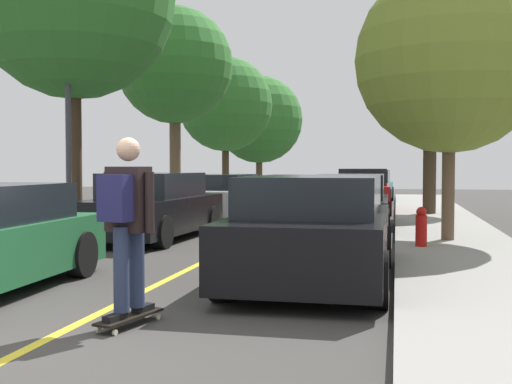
{
  "coord_description": "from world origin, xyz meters",
  "views": [
    {
      "loc": [
        3.05,
        -5.07,
        1.55
      ],
      "look_at": [
        0.1,
        8.35,
        1.0
      ],
      "focal_mm": 44.89,
      "sensor_mm": 36.0,
      "label": 1
    }
  ],
  "objects_px": {
    "street_tree_left_near": "(175,66)",
    "parked_car_right_farthest": "(371,186)",
    "parked_car_right_nearest": "(315,229)",
    "parked_car_left_near": "(154,207)",
    "parked_car_left_far": "(223,197)",
    "parked_car_right_near": "(351,203)",
    "street_tree_left_farthest": "(259,120)",
    "fire_hydrant": "(421,227)",
    "streetlamp": "(68,80)",
    "skateboarder": "(127,215)",
    "street_tree_right_near": "(430,91)",
    "parked_car_right_far": "(364,191)",
    "street_tree_right_nearest": "(450,59)",
    "street_tree_left_far": "(225,104)",
    "skateboard": "(130,317)"
  },
  "relations": [
    {
      "from": "street_tree_left_farthest",
      "to": "street_tree_right_near",
      "type": "distance_m",
      "value": 15.47
    },
    {
      "from": "parked_car_right_nearest",
      "to": "skateboarder",
      "type": "height_order",
      "value": "skateboarder"
    },
    {
      "from": "parked_car_left_near",
      "to": "street_tree_left_near",
      "type": "xyz_separation_m",
      "value": [
        -2.04,
        7.1,
        4.14
      ]
    },
    {
      "from": "parked_car_left_far",
      "to": "parked_car_right_nearest",
      "type": "bearing_deg",
      "value": -68.08
    },
    {
      "from": "parked_car_right_farthest",
      "to": "street_tree_right_nearest",
      "type": "distance_m",
      "value": 15.7
    },
    {
      "from": "parked_car_right_nearest",
      "to": "fire_hydrant",
      "type": "height_order",
      "value": "parked_car_right_nearest"
    },
    {
      "from": "parked_car_right_near",
      "to": "parked_car_right_farthest",
      "type": "height_order",
      "value": "parked_car_right_farthest"
    },
    {
      "from": "parked_car_left_near",
      "to": "skateboarder",
      "type": "xyz_separation_m",
      "value": [
        2.51,
        -7.09,
        0.4
      ]
    },
    {
      "from": "parked_car_left_far",
      "to": "street_tree_left_farthest",
      "type": "height_order",
      "value": "street_tree_left_farthest"
    },
    {
      "from": "parked_car_left_far",
      "to": "parked_car_right_near",
      "type": "relative_size",
      "value": 0.89
    },
    {
      "from": "skateboarder",
      "to": "street_tree_right_near",
      "type": "bearing_deg",
      "value": 76.06
    },
    {
      "from": "parked_car_right_farthest",
      "to": "street_tree_left_near",
      "type": "relative_size",
      "value": 0.65
    },
    {
      "from": "street_tree_left_farthest",
      "to": "street_tree_right_nearest",
      "type": "xyz_separation_m",
      "value": [
        8.06,
        -20.28,
        -0.42
      ]
    },
    {
      "from": "parked_car_right_near",
      "to": "street_tree_left_far",
      "type": "xyz_separation_m",
      "value": [
        -6.02,
        10.81,
        3.51
      ]
    },
    {
      "from": "parked_car_right_farthest",
      "to": "fire_hydrant",
      "type": "distance_m",
      "value": 16.53
    },
    {
      "from": "parked_car_right_near",
      "to": "fire_hydrant",
      "type": "height_order",
      "value": "parked_car_right_near"
    },
    {
      "from": "street_tree_left_near",
      "to": "street_tree_left_far",
      "type": "distance_m",
      "value": 6.35
    },
    {
      "from": "parked_car_left_far",
      "to": "streetlamp",
      "type": "relative_size",
      "value": 0.72
    },
    {
      "from": "parked_car_right_nearest",
      "to": "street_tree_left_farthest",
      "type": "height_order",
      "value": "street_tree_left_farthest"
    },
    {
      "from": "parked_car_left_near",
      "to": "street_tree_left_near",
      "type": "height_order",
      "value": "street_tree_left_near"
    },
    {
      "from": "parked_car_left_near",
      "to": "parked_car_right_near",
      "type": "xyz_separation_m",
      "value": [
        3.98,
        2.6,
        -0.02
      ]
    },
    {
      "from": "parked_car_left_far",
      "to": "fire_hydrant",
      "type": "xyz_separation_m",
      "value": [
        5.48,
        -6.77,
        -0.17
      ]
    },
    {
      "from": "parked_car_right_farthest",
      "to": "streetlamp",
      "type": "relative_size",
      "value": 0.76
    },
    {
      "from": "parked_car_left_far",
      "to": "parked_car_right_far",
      "type": "height_order",
      "value": "parked_car_right_far"
    },
    {
      "from": "parked_car_right_nearest",
      "to": "fire_hydrant",
      "type": "xyz_separation_m",
      "value": [
        1.5,
        3.12,
        -0.23
      ]
    },
    {
      "from": "parked_car_right_nearest",
      "to": "street_tree_left_near",
      "type": "height_order",
      "value": "street_tree_left_near"
    },
    {
      "from": "street_tree_left_far",
      "to": "streetlamp",
      "type": "height_order",
      "value": "street_tree_left_far"
    },
    {
      "from": "street_tree_left_farthest",
      "to": "fire_hydrant",
      "type": "xyz_separation_m",
      "value": [
        7.52,
        -21.44,
        -3.53
      ]
    },
    {
      "from": "parked_car_right_near",
      "to": "streetlamp",
      "type": "height_order",
      "value": "streetlamp"
    },
    {
      "from": "street_tree_left_farthest",
      "to": "parked_car_left_near",
      "type": "bearing_deg",
      "value": -84.25
    },
    {
      "from": "street_tree_left_far",
      "to": "skateboarder",
      "type": "relative_size",
      "value": 3.49
    },
    {
      "from": "parked_car_left_far",
      "to": "street_tree_left_near",
      "type": "xyz_separation_m",
      "value": [
        -2.04,
        1.52,
        4.17
      ]
    },
    {
      "from": "street_tree_right_nearest",
      "to": "fire_hydrant",
      "type": "bearing_deg",
      "value": -114.89
    },
    {
      "from": "parked_car_right_nearest",
      "to": "parked_car_right_farthest",
      "type": "distance_m",
      "value": 19.58
    },
    {
      "from": "street_tree_left_near",
      "to": "parked_car_right_farthest",
      "type": "bearing_deg",
      "value": 53.62
    },
    {
      "from": "skateboard",
      "to": "parked_car_right_near",
      "type": "bearing_deg",
      "value": 81.4
    },
    {
      "from": "street_tree_left_farthest",
      "to": "street_tree_right_near",
      "type": "xyz_separation_m",
      "value": [
        8.06,
        -13.21,
        -0.22
      ]
    },
    {
      "from": "street_tree_right_near",
      "to": "streetlamp",
      "type": "relative_size",
      "value": 0.94
    },
    {
      "from": "parked_car_left_far",
      "to": "parked_car_right_near",
      "type": "distance_m",
      "value": 4.96
    },
    {
      "from": "street_tree_left_near",
      "to": "street_tree_left_far",
      "type": "xyz_separation_m",
      "value": [
        0.0,
        6.32,
        -0.65
      ]
    },
    {
      "from": "parked_car_right_near",
      "to": "street_tree_left_near",
      "type": "relative_size",
      "value": 0.69
    },
    {
      "from": "parked_car_right_far",
      "to": "street_tree_left_near",
      "type": "xyz_separation_m",
      "value": [
        -6.02,
        -1.74,
        4.1
      ]
    },
    {
      "from": "skateboarder",
      "to": "parked_car_right_farthest",
      "type": "bearing_deg",
      "value": 86.24
    },
    {
      "from": "street_tree_left_near",
      "to": "fire_hydrant",
      "type": "xyz_separation_m",
      "value": [
        7.52,
        -8.29,
        -4.33
      ]
    },
    {
      "from": "fire_hydrant",
      "to": "skateboard",
      "type": "distance_m",
      "value": 6.58
    },
    {
      "from": "parked_car_right_near",
      "to": "street_tree_right_near",
      "type": "bearing_deg",
      "value": 65.29
    },
    {
      "from": "parked_car_left_near",
      "to": "streetlamp",
      "type": "xyz_separation_m",
      "value": [
        -1.75,
        -0.41,
        2.7
      ]
    },
    {
      "from": "parked_car_right_farthest",
      "to": "streetlamp",
      "type": "xyz_separation_m",
      "value": [
        -5.73,
        -15.67,
        2.69
      ]
    },
    {
      "from": "parked_car_left_far",
      "to": "parked_car_right_nearest",
      "type": "relative_size",
      "value": 0.95
    },
    {
      "from": "parked_car_right_far",
      "to": "streetlamp",
      "type": "bearing_deg",
      "value": -121.8
    }
  ]
}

